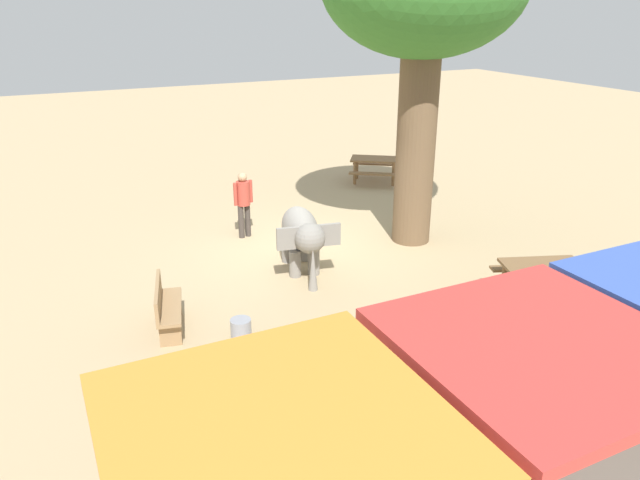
{
  "coord_description": "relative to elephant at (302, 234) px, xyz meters",
  "views": [
    {
      "loc": [
        5.24,
        11.78,
        5.37
      ],
      "look_at": [
        0.21,
        1.46,
        0.8
      ],
      "focal_mm": 33.73,
      "sensor_mm": 36.0,
      "label": 1
    }
  ],
  "objects": [
    {
      "name": "ground_plane",
      "position": [
        -0.46,
        -1.12,
        -0.86
      ],
      "size": [
        60.0,
        60.0,
        0.0
      ],
      "primitive_type": "plane",
      "color": "tan"
    },
    {
      "name": "elephant",
      "position": [
        0.0,
        0.0,
        0.0
      ],
      "size": [
        1.29,
        1.96,
        1.34
      ],
      "rotation": [
        0.0,
        0.0,
        1.38
      ],
      "color": "gray",
      "rests_on": "ground_plane"
    },
    {
      "name": "person_handler",
      "position": [
        0.42,
        -2.48,
        0.09
      ],
      "size": [
        0.5,
        0.32,
        1.62
      ],
      "rotation": [
        0.0,
        0.0,
        1.77
      ],
      "color": "#3F3833",
      "rests_on": "ground_plane"
    },
    {
      "name": "wooden_bench",
      "position": [
        3.14,
        1.21,
        -0.39
      ],
      "size": [
        0.72,
        1.45,
        0.88
      ],
      "rotation": [
        0.0,
        0.0,
        1.33
      ],
      "color": "#9E7A51",
      "rests_on": "ground_plane"
    },
    {
      "name": "picnic_table_near",
      "position": [
        -4.88,
        -5.2,
        -0.27
      ],
      "size": [
        2.08,
        2.07,
        0.78
      ],
      "rotation": [
        0.0,
        0.0,
        2.53
      ],
      "color": "olive",
      "rests_on": "ground_plane"
    },
    {
      "name": "picnic_table_far",
      "position": [
        -3.5,
        3.26,
        -0.27
      ],
      "size": [
        1.93,
        1.91,
        0.78
      ],
      "rotation": [
        0.0,
        0.0,
        5.92
      ],
      "color": "brown",
      "rests_on": "ground_plane"
    },
    {
      "name": "market_stall_red",
      "position": [
        0.88,
        7.29,
        0.28
      ],
      "size": [
        2.5,
        2.5,
        2.52
      ],
      "color": "#59514C",
      "rests_on": "ground_plane"
    },
    {
      "name": "feed_bucket",
      "position": [
        2.05,
        1.97,
        -0.7
      ],
      "size": [
        0.36,
        0.36,
        0.32
      ],
      "primitive_type": "cylinder",
      "color": "gray",
      "rests_on": "ground_plane"
    }
  ]
}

